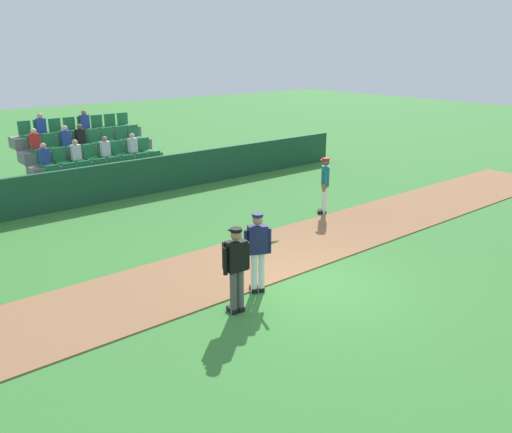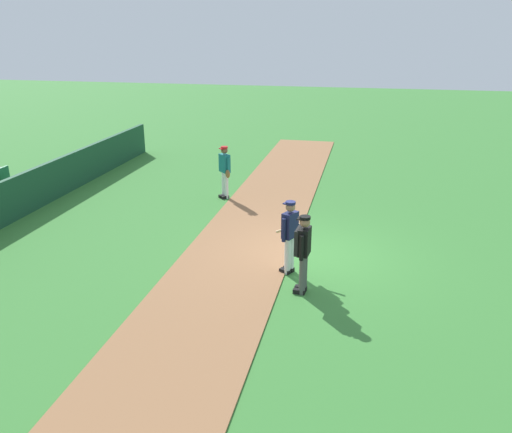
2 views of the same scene
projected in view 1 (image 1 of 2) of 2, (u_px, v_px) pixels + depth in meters
ground_plane at (309, 285)px, 11.61m from camera, size 80.00×80.00×0.00m
infield_dirt_path at (254, 259)px, 13.01m from camera, size 28.00×2.72×0.03m
dugout_fence at (122, 180)px, 18.05m from camera, size 20.00×0.16×1.29m
stadium_bleachers at (94, 166)px, 19.70m from camera, size 5.00×3.80×2.70m
batter_navy_jersey at (258, 250)px, 11.01m from camera, size 0.62×0.80×1.76m
umpire_home_plate at (236, 265)px, 10.15m from camera, size 0.59×0.33×1.76m
runner_teal_jersey at (325, 184)px, 16.34m from camera, size 0.55×0.51×1.76m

